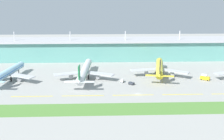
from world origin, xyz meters
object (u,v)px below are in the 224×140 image
fuel_truck (205,77)px  baggage_cart (122,81)px  pushback_tug (131,83)px  airliner_far_middle (159,68)px  airliner_nearest (7,73)px  airliner_near_middle (85,71)px

fuel_truck → baggage_cart: bearing=-176.9°
pushback_tug → fuel_truck: 60.42m
baggage_cart → airliner_far_middle: bearing=28.4°
airliner_nearest → airliner_far_middle: same height
airliner_nearest → fuel_truck: (156.40, -4.19, -4.18)m
fuel_truck → pushback_tug: bearing=-171.2°
airliner_near_middle → baggage_cart: bearing=-19.6°
airliner_near_middle → fuel_truck: (95.89, -6.95, -4.19)m
pushback_tug → airliner_far_middle: bearing=41.8°
airliner_nearest → pushback_tug: bearing=-7.9°
airliner_near_middle → airliner_far_middle: same height
pushback_tug → airliner_nearest: bearing=172.1°
airliner_far_middle → airliner_nearest: bearing=-175.4°
pushback_tug → fuel_truck: size_ratio=0.66×
pushback_tug → fuel_truck: fuel_truck is taller
airliner_near_middle → airliner_far_middle: bearing=6.4°
baggage_cart → fuel_truck: (66.19, 3.60, 1.00)m
airliner_near_middle → pushback_tug: bearing=-24.2°
baggage_cart → pushback_tug: bearing=-41.2°
airliner_nearest → pushback_tug: size_ratio=12.42×
airliner_near_middle → fuel_truck: bearing=-4.1°
baggage_cart → fuel_truck: 66.30m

